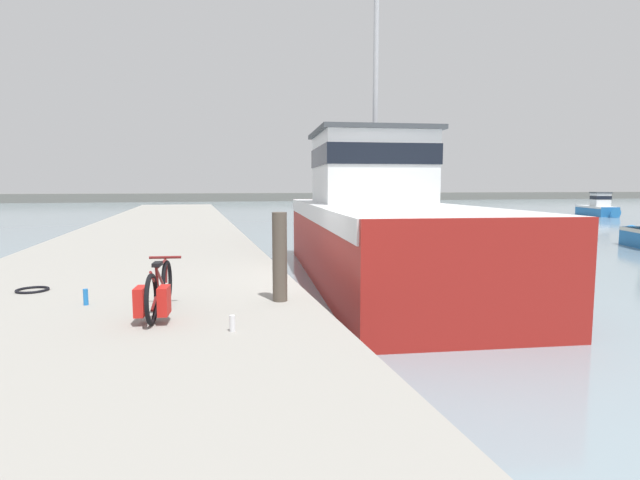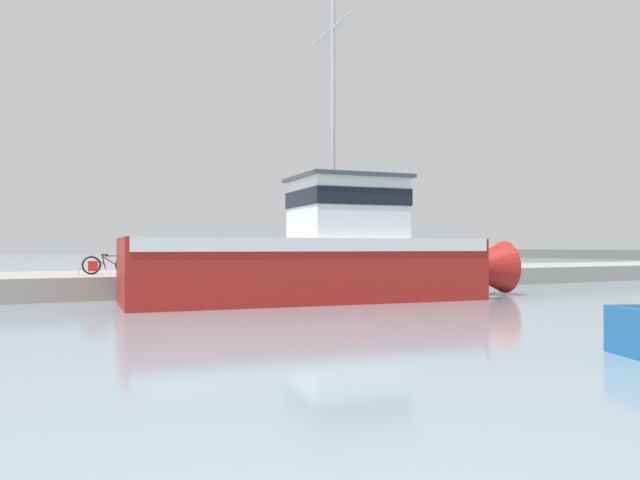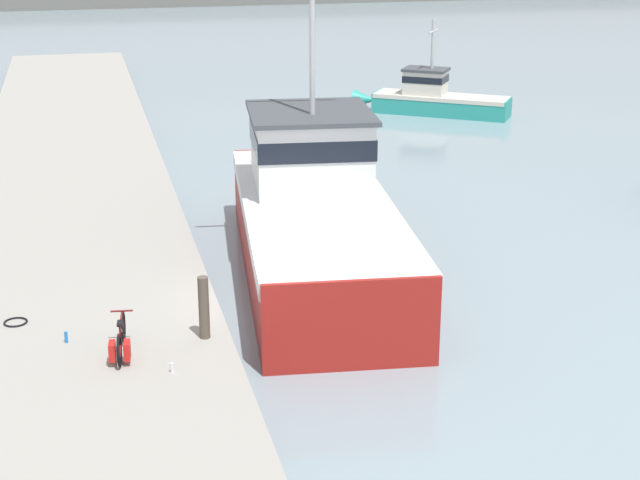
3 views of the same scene
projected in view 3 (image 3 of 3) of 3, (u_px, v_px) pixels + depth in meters
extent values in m
plane|color=gray|center=(275.00, 332.00, 22.09)|extent=(320.00, 320.00, 0.00)
cube|color=gray|center=(77.00, 335.00, 20.98)|extent=(6.19, 80.00, 0.76)
cube|color=maroon|center=(317.00, 238.00, 25.20)|extent=(4.95, 11.68, 1.99)
cone|color=maroon|center=(291.00, 171.00, 31.47)|extent=(2.11, 2.24, 1.89)
cube|color=silver|center=(317.00, 208.00, 24.94)|extent=(5.00, 11.46, 0.40)
cube|color=silver|center=(310.00, 151.00, 25.89)|extent=(3.29, 3.49, 1.92)
cube|color=black|center=(310.00, 138.00, 25.78)|extent=(3.36, 3.56, 0.54)
cube|color=#3D4247|center=(310.00, 113.00, 25.56)|extent=(3.55, 3.77, 0.12)
cube|color=teal|center=(441.00, 105.00, 44.67)|extent=(6.00, 4.87, 0.90)
cone|color=teal|center=(365.00, 99.00, 45.90)|extent=(1.40, 1.33, 0.85)
cube|color=beige|center=(441.00, 97.00, 44.55)|extent=(5.92, 4.83, 0.18)
cube|color=beige|center=(425.00, 82.00, 44.61)|extent=(2.24, 2.11, 1.06)
cube|color=black|center=(426.00, 78.00, 44.55)|extent=(2.28, 2.15, 0.30)
cube|color=#3D4247|center=(426.00, 70.00, 44.42)|extent=(2.42, 2.28, 0.12)
cylinder|color=#B2B2B7|center=(433.00, 44.00, 43.95)|extent=(0.14, 0.14, 2.21)
cylinder|color=#B2B2B7|center=(433.00, 31.00, 43.77)|extent=(0.92, 1.26, 0.10)
torus|color=black|center=(119.00, 350.00, 18.66)|extent=(0.13, 0.64, 0.64)
torus|color=black|center=(123.00, 327.00, 19.70)|extent=(0.13, 0.64, 0.64)
cylinder|color=maroon|center=(120.00, 350.00, 18.85)|extent=(0.08, 0.38, 0.18)
cylinder|color=maroon|center=(120.00, 337.00, 19.02)|extent=(0.05, 0.15, 0.49)
cylinder|color=maroon|center=(120.00, 337.00, 18.83)|extent=(0.09, 0.49, 0.36)
cylinder|color=maroon|center=(121.00, 331.00, 19.29)|extent=(0.12, 0.70, 0.49)
cylinder|color=maroon|center=(121.00, 319.00, 19.27)|extent=(0.10, 0.57, 0.05)
cylinder|color=maroon|center=(122.00, 320.00, 19.62)|extent=(0.05, 0.11, 0.33)
cylinder|color=maroon|center=(122.00, 311.00, 19.52)|extent=(0.44, 0.09, 0.04)
cube|color=black|center=(120.00, 323.00, 18.96)|extent=(0.13, 0.25, 0.05)
cube|color=red|center=(112.00, 351.00, 18.70)|extent=(0.16, 0.33, 0.35)
cube|color=red|center=(127.00, 350.00, 18.74)|extent=(0.16, 0.33, 0.35)
cylinder|color=#51473D|center=(204.00, 308.00, 19.76)|extent=(0.22, 0.22, 1.32)
torus|color=black|center=(16.00, 322.00, 20.65)|extent=(0.50, 0.50, 0.04)
cylinder|color=blue|center=(66.00, 337.00, 19.70)|extent=(0.07, 0.07, 0.23)
cylinder|color=silver|center=(172.00, 368.00, 18.45)|extent=(0.07, 0.07, 0.19)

